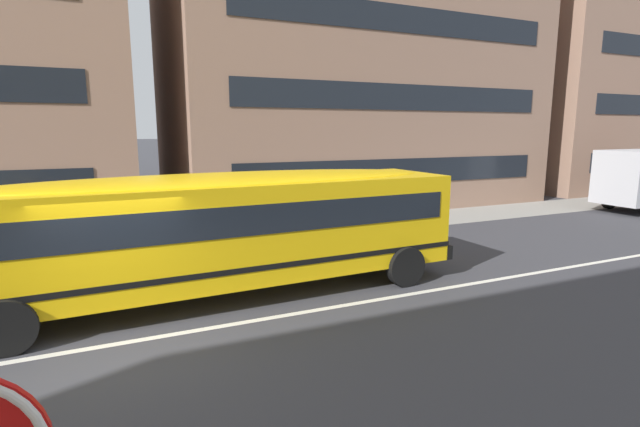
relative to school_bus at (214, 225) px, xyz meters
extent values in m
plane|color=#38383D|center=(-2.07, -1.65, -1.66)|extent=(400.00, 400.00, 0.00)
cube|color=gray|center=(-2.07, 5.90, -1.65)|extent=(120.00, 3.00, 0.01)
cube|color=silver|center=(-2.07, -1.65, -1.66)|extent=(110.00, 0.16, 0.01)
cube|color=yellow|center=(0.24, 0.01, -0.11)|extent=(10.73, 2.73, 2.13)
cube|color=black|center=(5.65, 0.16, -1.00)|extent=(0.26, 2.43, 0.35)
cube|color=black|center=(0.24, 0.01, 0.28)|extent=(10.09, 2.76, 0.62)
cube|color=black|center=(0.24, 0.01, -0.74)|extent=(10.75, 2.76, 0.12)
ellipsoid|color=yellow|center=(0.24, 0.01, 0.96)|extent=(10.30, 2.53, 0.35)
cylinder|color=red|center=(-3.21, 1.29, -0.21)|extent=(0.44, 0.44, 0.03)
cylinder|color=black|center=(-3.77, -1.32, -1.17)|extent=(0.98, 0.30, 0.97)
cylinder|color=black|center=(-3.84, 1.10, -1.17)|extent=(0.98, 0.30, 0.97)
cylinder|color=black|center=(4.33, -1.09, -1.17)|extent=(0.98, 0.30, 0.97)
cylinder|color=black|center=(4.26, 1.34, -1.17)|extent=(0.98, 0.30, 0.97)
cylinder|color=black|center=(19.76, 4.41, -1.24)|extent=(0.84, 0.26, 0.84)
cube|color=#93705B|center=(9.83, 13.55, 4.74)|extent=(18.13, 12.32, 12.80)
cube|color=black|center=(9.83, 7.38, 0.26)|extent=(15.23, 0.04, 1.10)
cube|color=black|center=(9.83, 7.38, 3.46)|extent=(15.23, 0.04, 1.10)
cube|color=black|center=(9.83, 7.38, 6.66)|extent=(15.23, 0.04, 1.10)
cube|color=#93705B|center=(30.10, 14.26, 7.94)|extent=(18.69, 13.74, 19.20)
camera|label=1|loc=(-2.03, -10.19, 2.07)|focal=26.39mm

